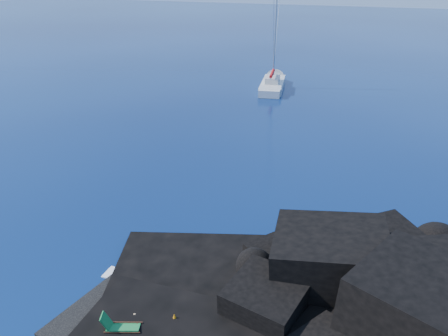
{
  "coord_description": "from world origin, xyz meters",
  "views": [
    {
      "loc": [
        12.36,
        -10.91,
        13.54
      ],
      "look_at": [
        1.69,
        12.53,
        2.0
      ],
      "focal_mm": 35.0,
      "sensor_mm": 36.0,
      "label": 1
    }
  ],
  "objects": [
    {
      "name": "marker_cone",
      "position": [
        4.8,
        0.79,
        0.59
      ],
      "size": [
        0.36,
        0.36,
        0.49
      ],
      "primitive_type": "cone",
      "rotation": [
        0.0,
        0.0,
        -0.14
      ],
      "color": "orange",
      "rests_on": "beach"
    },
    {
      "name": "ground",
      "position": [
        0.0,
        0.0,
        0.0
      ],
      "size": [
        400.0,
        400.0,
        0.0
      ],
      "primitive_type": "plane",
      "color": "#030D31",
      "rests_on": "ground"
    },
    {
      "name": "deck_chair",
      "position": [
        3.24,
        -0.54,
        0.86
      ],
      "size": [
        1.61,
        1.2,
        1.02
      ],
      "primitive_type": null,
      "rotation": [
        0.0,
        0.0,
        0.42
      ],
      "color": "#197336",
      "rests_on": "beach"
    },
    {
      "name": "towel",
      "position": [
        2.73,
        0.13,
        0.37
      ],
      "size": [
        1.84,
        1.33,
        0.04
      ],
      "primitive_type": "cube",
      "rotation": [
        0.0,
        0.0,
        0.36
      ],
      "color": "white",
      "rests_on": "beach"
    },
    {
      "name": "surf_foam",
      "position": [
        5.0,
        5.0,
        0.0
      ],
      "size": [
        10.0,
        8.0,
        0.06
      ],
      "primitive_type": null,
      "color": "white",
      "rests_on": "ground"
    },
    {
      "name": "sailboat",
      "position": [
        -4.85,
        41.87,
        0.0
      ],
      "size": [
        5.69,
        13.23,
        13.58
      ],
      "primitive_type": null,
      "rotation": [
        0.0,
        0.0,
        0.24
      ],
      "color": "silver",
      "rests_on": "ground"
    },
    {
      "name": "sunbather",
      "position": [
        2.73,
        0.13,
        0.52
      ],
      "size": [
        1.64,
        1.0,
        0.26
      ],
      "primitive_type": null,
      "rotation": [
        0.0,
        0.0,
        0.36
      ],
      "color": "tan",
      "rests_on": "towel"
    },
    {
      "name": "beach",
      "position": [
        4.5,
        0.5,
        0.0
      ],
      "size": [
        9.08,
        6.86,
        0.7
      ],
      "primitive_type": "cube",
      "rotation": [
        0.0,
        0.0,
        -0.1
      ],
      "color": "black",
      "rests_on": "ground"
    }
  ]
}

